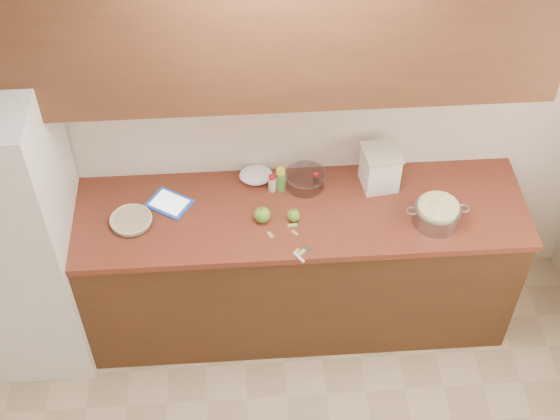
{
  "coord_description": "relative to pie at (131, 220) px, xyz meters",
  "views": [
    {
      "loc": [
        -0.19,
        -1.35,
        3.93
      ],
      "look_at": [
        -0.0,
        1.43,
        0.98
      ],
      "focal_mm": 50.0,
      "sensor_mm": 36.0,
      "label": 1
    }
  ],
  "objects": [
    {
      "name": "peel_c",
      "position": [
        0.87,
        -0.26,
        -0.02
      ],
      "size": [
        0.05,
        0.05,
        0.0
      ],
      "primitive_type": "cube",
      "rotation": [
        0.0,
        0.0,
        -2.37
      ],
      "color": "#83B457",
      "rests_on": "counter_run"
    },
    {
      "name": "colander",
      "position": [
        1.59,
        -0.1,
        0.04
      ],
      "size": [
        0.33,
        0.24,
        0.12
      ],
      "rotation": [
        0.0,
        0.0,
        0.42
      ],
      "color": "gray",
      "rests_on": "counter_run"
    },
    {
      "name": "paper_towel",
      "position": [
        0.66,
        0.27,
        0.02
      ],
      "size": [
        0.21,
        0.19,
        0.08
      ],
      "primitive_type": "ellipsoid",
      "rotation": [
        0.0,
        0.0,
        -0.22
      ],
      "color": "white",
      "rests_on": "counter_run"
    },
    {
      "name": "paring_knife",
      "position": [
        0.86,
        -0.29,
        -0.01
      ],
      "size": [
        0.1,
        0.14,
        0.01
      ],
      "rotation": [
        0.0,
        0.0,
        0.61
      ],
      "color": "gray",
      "rests_on": "counter_run"
    },
    {
      "name": "mixing_bowl",
      "position": [
        0.93,
        0.22,
        0.03
      ],
      "size": [
        0.23,
        0.23,
        0.09
      ],
      "rotation": [
        0.0,
        0.0,
        0.24
      ],
      "color": "silver",
      "rests_on": "counter_run"
    },
    {
      "name": "counter_run",
      "position": [
        0.78,
        0.03,
        -0.48
      ],
      "size": [
        2.64,
        0.68,
        0.92
      ],
      "color": "#482714",
      "rests_on": "ground"
    },
    {
      "name": "upper_cabinets",
      "position": [
        0.78,
        0.19,
        1.01
      ],
      "size": [
        2.6,
        0.34,
        0.7
      ],
      "primitive_type": "cube",
      "color": "brown",
      "rests_on": "room_shell"
    },
    {
      "name": "pie",
      "position": [
        0.0,
        0.0,
        0.0
      ],
      "size": [
        0.23,
        0.23,
        0.04
      ],
      "rotation": [
        0.0,
        0.0,
        0.05
      ],
      "color": "silver",
      "rests_on": "counter_run"
    },
    {
      "name": "peel_d",
      "position": [
        0.84,
        -0.07,
        -0.02
      ],
      "size": [
        0.05,
        0.03,
        0.0
      ],
      "primitive_type": "cube",
      "rotation": [
        0.0,
        0.0,
        0.14
      ],
      "color": "#83B457",
      "rests_on": "counter_run"
    },
    {
      "name": "peel_e",
      "position": [
        0.72,
        -0.13,
        -0.02
      ],
      "size": [
        0.04,
        0.05,
        0.0
      ],
      "primitive_type": "cube",
      "rotation": [
        0.0,
        0.0,
        2.04
      ],
      "color": "#83B457",
      "rests_on": "counter_run"
    },
    {
      "name": "peel_a",
      "position": [
        0.85,
        -0.13,
        -0.02
      ],
      "size": [
        0.04,
        0.04,
        0.0
      ],
      "primitive_type": "cube",
      "rotation": [
        0.0,
        0.0,
        -0.89
      ],
      "color": "#83B457",
      "rests_on": "counter_run"
    },
    {
      "name": "apple_center",
      "position": [
        0.85,
        -0.03,
        0.02
      ],
      "size": [
        0.07,
        0.07,
        0.08
      ],
      "color": "#5B8E25",
      "rests_on": "counter_run"
    },
    {
      "name": "vanilla_bottle",
      "position": [
        0.99,
        0.21,
        0.03
      ],
      "size": [
        0.03,
        0.03,
        0.09
      ],
      "rotation": [
        0.0,
        0.0,
        0.07
      ],
      "color": "black",
      "rests_on": "counter_run"
    },
    {
      "name": "peel_b",
      "position": [
        0.85,
        -0.25,
        -0.02
      ],
      "size": [
        0.04,
        0.04,
        0.0
      ],
      "primitive_type": "cube",
      "rotation": [
        0.0,
        0.0,
        0.76
      ],
      "color": "#83B457",
      "rests_on": "counter_run"
    },
    {
      "name": "fridge",
      "position": [
        -0.66,
        -0.0,
        -0.04
      ],
      "size": [
        0.7,
        0.7,
        1.8
      ],
      "primitive_type": "cube",
      "color": "white",
      "rests_on": "ground"
    },
    {
      "name": "lemon_bottle",
      "position": [
        0.79,
        0.2,
        0.05
      ],
      "size": [
        0.05,
        0.05,
        0.15
      ],
      "rotation": [
        0.0,
        0.0,
        0.04
      ],
      "color": "#4C8C38",
      "rests_on": "counter_run"
    },
    {
      "name": "cinnamon_shaker",
      "position": [
        0.75,
        0.19,
        0.03
      ],
      "size": [
        0.04,
        0.04,
        0.1
      ],
      "rotation": [
        0.0,
        0.0,
        0.19
      ],
      "color": "beige",
      "rests_on": "counter_run"
    },
    {
      "name": "flour_canister",
      "position": [
        1.33,
        0.2,
        0.1
      ],
      "size": [
        0.22,
        0.22,
        0.24
      ],
      "rotation": [
        0.0,
        0.0,
        0.13
      ],
      "color": "white",
      "rests_on": "counter_run"
    },
    {
      "name": "apple_left",
      "position": [
        0.68,
        -0.03,
        0.02
      ],
      "size": [
        0.09,
        0.09,
        0.1
      ],
      "color": "#5B8E25",
      "rests_on": "counter_run"
    },
    {
      "name": "tablet",
      "position": [
        0.19,
        0.12,
        -0.01
      ],
      "size": [
        0.27,
        0.26,
        0.02
      ],
      "rotation": [
        0.0,
        0.0,
        -0.57
      ],
      "color": "blue",
      "rests_on": "counter_run"
    }
  ]
}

